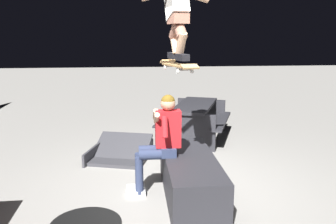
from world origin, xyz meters
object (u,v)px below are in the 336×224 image
object	(u,v)px
ledge_box_main	(190,177)
kicker_ramp	(120,154)
picnic_table_back	(195,116)
skateboard	(178,65)
skater_airborne	(177,10)
person_sitting_on_ledge	(160,139)

from	to	relation	value
ledge_box_main	kicker_ramp	xyz separation A→B (m)	(1.64, 0.99, -0.20)
picnic_table_back	skateboard	bearing A→B (deg)	164.88
ledge_box_main	picnic_table_back	xyz separation A→B (m)	(2.71, -0.55, 0.22)
kicker_ramp	picnic_table_back	distance (m)	1.92
picnic_table_back	kicker_ramp	bearing A→B (deg)	124.87
ledge_box_main	skater_airborne	world-z (taller)	skater_airborne
kicker_ramp	picnic_table_back	size ratio (longest dim) A/B	0.60
person_sitting_on_ledge	picnic_table_back	world-z (taller)	person_sitting_on_ledge
person_sitting_on_ledge	kicker_ramp	size ratio (longest dim) A/B	1.12
ledge_box_main	kicker_ramp	distance (m)	1.93
ledge_box_main	kicker_ramp	world-z (taller)	ledge_box_main
ledge_box_main	skater_airborne	size ratio (longest dim) A/B	1.65
ledge_box_main	skater_airborne	distance (m)	2.20
ledge_box_main	picnic_table_back	distance (m)	2.78
ledge_box_main	person_sitting_on_ledge	xyz separation A→B (m)	(0.17, 0.40, 0.51)
ledge_box_main	picnic_table_back	world-z (taller)	picnic_table_back
skater_airborne	kicker_ramp	size ratio (longest dim) A/B	0.90
ledge_box_main	person_sitting_on_ledge	world-z (taller)	person_sitting_on_ledge
skateboard	kicker_ramp	xyz separation A→B (m)	(1.59, 0.82, -1.71)
skateboard	picnic_table_back	xyz separation A→B (m)	(2.66, -0.72, -1.28)
ledge_box_main	skateboard	distance (m)	1.52
ledge_box_main	skateboard	bearing A→B (deg)	72.55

